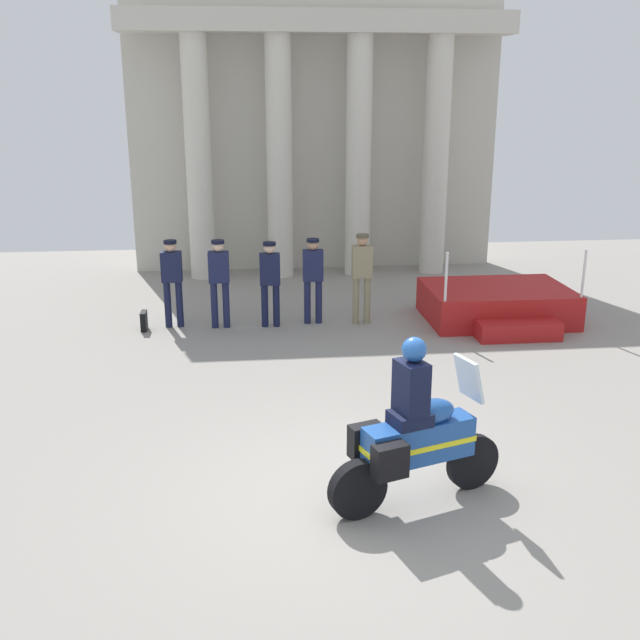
{
  "coord_description": "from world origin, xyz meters",
  "views": [
    {
      "loc": [
        -1.12,
        -7.2,
        4.26
      ],
      "look_at": [
        -0.03,
        3.12,
        1.09
      ],
      "focal_mm": 41.68,
      "sensor_mm": 36.0,
      "label": 1
    }
  ],
  "objects_px": {
    "officer_in_row_1": "(219,277)",
    "briefcase_on_ground": "(144,321)",
    "officer_in_row_2": "(270,277)",
    "reviewing_stand": "(498,305)",
    "officer_in_row_0": "(172,276)",
    "officer_in_row_4": "(362,271)",
    "motorcycle_with_rider": "(413,436)",
    "officer_in_row_3": "(313,274)"
  },
  "relations": [
    {
      "from": "officer_in_row_0",
      "to": "officer_in_row_2",
      "type": "relative_size",
      "value": 1.02
    },
    {
      "from": "officer_in_row_4",
      "to": "officer_in_row_3",
      "type": "bearing_deg",
      "value": -5.7
    },
    {
      "from": "officer_in_row_3",
      "to": "motorcycle_with_rider",
      "type": "bearing_deg",
      "value": 94.8
    },
    {
      "from": "reviewing_stand",
      "to": "officer_in_row_1",
      "type": "relative_size",
      "value": 1.63
    },
    {
      "from": "officer_in_row_3",
      "to": "briefcase_on_ground",
      "type": "height_order",
      "value": "officer_in_row_3"
    },
    {
      "from": "officer_in_row_4",
      "to": "briefcase_on_ground",
      "type": "bearing_deg",
      "value": 1.3
    },
    {
      "from": "reviewing_stand",
      "to": "officer_in_row_4",
      "type": "xyz_separation_m",
      "value": [
        -2.67,
        0.12,
        0.71
      ]
    },
    {
      "from": "officer_in_row_4",
      "to": "briefcase_on_ground",
      "type": "relative_size",
      "value": 4.83
    },
    {
      "from": "officer_in_row_3",
      "to": "officer_in_row_4",
      "type": "relative_size",
      "value": 0.95
    },
    {
      "from": "officer_in_row_3",
      "to": "briefcase_on_ground",
      "type": "relative_size",
      "value": 4.59
    },
    {
      "from": "officer_in_row_1",
      "to": "briefcase_on_ground",
      "type": "relative_size",
      "value": 4.66
    },
    {
      "from": "motorcycle_with_rider",
      "to": "officer_in_row_4",
      "type": "bearing_deg",
      "value": 66.87
    },
    {
      "from": "officer_in_row_1",
      "to": "briefcase_on_ground",
      "type": "xyz_separation_m",
      "value": [
        -1.43,
        -0.02,
        -0.81
      ]
    },
    {
      "from": "officer_in_row_2",
      "to": "briefcase_on_ground",
      "type": "relative_size",
      "value": 4.53
    },
    {
      "from": "officer_in_row_0",
      "to": "motorcycle_with_rider",
      "type": "distance_m",
      "value": 7.39
    },
    {
      "from": "officer_in_row_0",
      "to": "briefcase_on_ground",
      "type": "bearing_deg",
      "value": 17.02
    },
    {
      "from": "officer_in_row_0",
      "to": "motorcycle_with_rider",
      "type": "height_order",
      "value": "motorcycle_with_rider"
    },
    {
      "from": "officer_in_row_1",
      "to": "officer_in_row_3",
      "type": "distance_m",
      "value": 1.77
    },
    {
      "from": "motorcycle_with_rider",
      "to": "officer_in_row_3",
      "type": "bearing_deg",
      "value": 74.84
    },
    {
      "from": "officer_in_row_1",
      "to": "officer_in_row_0",
      "type": "bearing_deg",
      "value": -7.65
    },
    {
      "from": "reviewing_stand",
      "to": "officer_in_row_0",
      "type": "xyz_separation_m",
      "value": [
        -6.24,
        0.27,
        0.67
      ]
    },
    {
      "from": "officer_in_row_0",
      "to": "officer_in_row_2",
      "type": "height_order",
      "value": "officer_in_row_0"
    },
    {
      "from": "officer_in_row_0",
      "to": "officer_in_row_4",
      "type": "height_order",
      "value": "officer_in_row_4"
    },
    {
      "from": "officer_in_row_3",
      "to": "motorcycle_with_rider",
      "type": "height_order",
      "value": "motorcycle_with_rider"
    },
    {
      "from": "officer_in_row_0",
      "to": "briefcase_on_ground",
      "type": "distance_m",
      "value": 0.99
    },
    {
      "from": "officer_in_row_1",
      "to": "officer_in_row_2",
      "type": "relative_size",
      "value": 1.03
    },
    {
      "from": "officer_in_row_2",
      "to": "officer_in_row_3",
      "type": "xyz_separation_m",
      "value": [
        0.82,
        0.13,
        0.01
      ]
    },
    {
      "from": "reviewing_stand",
      "to": "officer_in_row_2",
      "type": "distance_m",
      "value": 4.46
    },
    {
      "from": "officer_in_row_0",
      "to": "officer_in_row_1",
      "type": "distance_m",
      "value": 0.89
    },
    {
      "from": "motorcycle_with_rider",
      "to": "briefcase_on_ground",
      "type": "relative_size",
      "value": 5.6
    },
    {
      "from": "officer_in_row_4",
      "to": "briefcase_on_ground",
      "type": "xyz_separation_m",
      "value": [
        -4.12,
        -0.01,
        -0.85
      ]
    },
    {
      "from": "reviewing_stand",
      "to": "briefcase_on_ground",
      "type": "distance_m",
      "value": 6.79
    },
    {
      "from": "officer_in_row_2",
      "to": "motorcycle_with_rider",
      "type": "relative_size",
      "value": 0.81
    },
    {
      "from": "reviewing_stand",
      "to": "officer_in_row_0",
      "type": "height_order",
      "value": "officer_in_row_0"
    },
    {
      "from": "officer_in_row_0",
      "to": "officer_in_row_3",
      "type": "distance_m",
      "value": 2.65
    },
    {
      "from": "reviewing_stand",
      "to": "briefcase_on_ground",
      "type": "bearing_deg",
      "value": 179.08
    },
    {
      "from": "officer_in_row_2",
      "to": "motorcycle_with_rider",
      "type": "bearing_deg",
      "value": 101.95
    },
    {
      "from": "reviewing_stand",
      "to": "officer_in_row_4",
      "type": "relative_size",
      "value": 1.57
    },
    {
      "from": "briefcase_on_ground",
      "to": "officer_in_row_3",
      "type": "bearing_deg",
      "value": 2.14
    },
    {
      "from": "officer_in_row_2",
      "to": "motorcycle_with_rider",
      "type": "height_order",
      "value": "motorcycle_with_rider"
    },
    {
      "from": "officer_in_row_2",
      "to": "officer_in_row_4",
      "type": "relative_size",
      "value": 0.94
    },
    {
      "from": "reviewing_stand",
      "to": "officer_in_row_1",
      "type": "bearing_deg",
      "value": 178.62
    }
  ]
}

